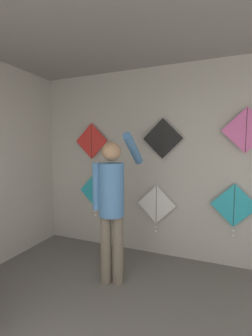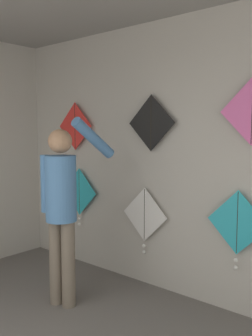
{
  "view_description": "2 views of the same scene",
  "coord_description": "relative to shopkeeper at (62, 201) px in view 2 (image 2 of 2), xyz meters",
  "views": [
    {
      "loc": [
        0.79,
        0.2,
        1.63
      ],
      "look_at": [
        -0.39,
        3.19,
        1.34
      ],
      "focal_mm": 24.0,
      "sensor_mm": 36.0,
      "label": 1
    },
    {
      "loc": [
        2.42,
        0.31,
        1.69
      ],
      "look_at": [
        -0.06,
        3.19,
        1.3
      ],
      "focal_mm": 40.0,
      "sensor_mm": 36.0,
      "label": 2
    }
  ],
  "objects": [
    {
      "name": "back_panel",
      "position": [
        0.32,
        0.95,
        0.38
      ],
      "size": [
        4.71,
        0.06,
        2.8
      ],
      "primitive_type": "cube",
      "color": "#BCB7AD",
      "rests_on": "ground"
    },
    {
      "name": "kite_5",
      "position": [
        1.47,
        0.86,
        0.83
      ],
      "size": [
        0.58,
        0.01,
        0.58
      ],
      "color": "pink"
    },
    {
      "name": "kite_2",
      "position": [
        1.37,
        0.86,
        -0.17
      ],
      "size": [
        0.58,
        0.04,
        0.72
      ],
      "color": "#28B2C6"
    },
    {
      "name": "kite_1",
      "position": [
        0.32,
        0.86,
        -0.26
      ],
      "size": [
        0.58,
        0.04,
        0.72
      ],
      "color": "white"
    },
    {
      "name": "kite_3",
      "position": [
        -0.77,
        0.86,
        0.71
      ],
      "size": [
        0.58,
        0.01,
        0.58
      ],
      "color": "red"
    },
    {
      "name": "kite_0",
      "position": [
        -0.71,
        0.86,
        -0.12
      ],
      "size": [
        0.58,
        0.04,
        0.72
      ],
      "color": "#28B2C6"
    },
    {
      "name": "kite_4",
      "position": [
        0.4,
        0.86,
        0.74
      ],
      "size": [
        0.58,
        0.01,
        0.58
      ],
      "color": "black"
    },
    {
      "name": "shopkeeper",
      "position": [
        0.0,
        0.0,
        0.0
      ],
      "size": [
        0.45,
        0.67,
        1.81
      ],
      "rotation": [
        0.0,
        0.0,
        0.22
      ],
      "color": "#726656",
      "rests_on": "ground"
    }
  ]
}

